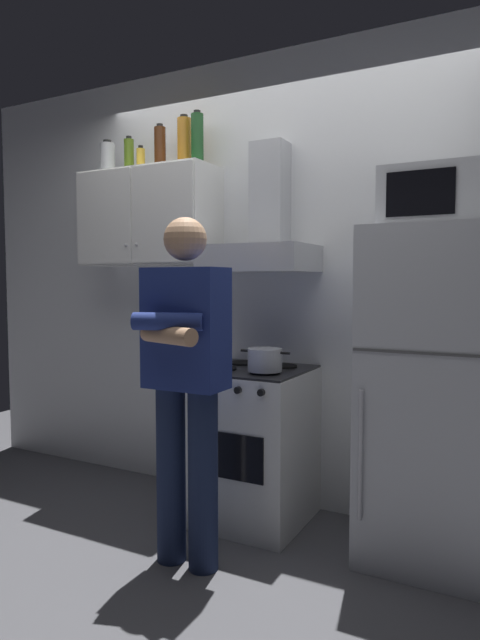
{
  "coord_description": "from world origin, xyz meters",
  "views": [
    {
      "loc": [
        1.31,
        -2.48,
        1.34
      ],
      "look_at": [
        0.0,
        0.0,
        1.15
      ],
      "focal_mm": 30.92,
      "sensor_mm": 36.0,
      "label": 1
    }
  ],
  "objects_px": {
    "stove_oven": "(253,444)",
    "bottle_wine_green": "(197,139)",
    "refrigerator": "(430,396)",
    "bottle_spice_jar": "(141,159)",
    "bottle_liquor_amber": "(184,142)",
    "microwave": "(436,198)",
    "bottle_olive_oil": "(129,156)",
    "bottle_canister_steel": "(107,158)",
    "cooking_pot": "(265,360)",
    "bottle_rum_dark": "(160,148)",
    "person_standing": "(185,377)",
    "upper_cabinet": "(149,218)",
    "range_hood": "(263,237)"
  },
  "relations": [
    {
      "from": "person_standing",
      "to": "bottle_rum_dark",
      "type": "height_order",
      "value": "bottle_rum_dark"
    },
    {
      "from": "refrigerator",
      "to": "person_standing",
      "type": "distance_m",
      "value": 1.17
    },
    {
      "from": "range_hood",
      "to": "bottle_wine_green",
      "type": "relative_size",
      "value": 2.36
    },
    {
      "from": "bottle_rum_dark",
      "to": "bottle_liquor_amber",
      "type": "relative_size",
      "value": 0.88
    },
    {
      "from": "stove_oven",
      "to": "cooking_pot",
      "type": "distance_m",
      "value": 0.53
    },
    {
      "from": "stove_oven",
      "to": "bottle_wine_green",
      "type": "xyz_separation_m",
      "value": [
        -0.44,
        0.13,
        1.77
      ]
    },
    {
      "from": "bottle_spice_jar",
      "to": "bottle_canister_steel",
      "type": "bearing_deg",
      "value": -175.68
    },
    {
      "from": "range_hood",
      "to": "bottle_rum_dark",
      "type": "xyz_separation_m",
      "value": [
        -0.72,
        0.01,
        0.58
      ]
    },
    {
      "from": "bottle_canister_steel",
      "to": "bottle_liquor_amber",
      "type": "relative_size",
      "value": 0.7
    },
    {
      "from": "bottle_canister_steel",
      "to": "bottle_olive_oil",
      "type": "bearing_deg",
      "value": 8.1
    },
    {
      "from": "upper_cabinet",
      "to": "bottle_liquor_amber",
      "type": "relative_size",
      "value": 2.87
    },
    {
      "from": "range_hood",
      "to": "person_standing",
      "type": "distance_m",
      "value": 1.01
    },
    {
      "from": "bottle_olive_oil",
      "to": "upper_cabinet",
      "type": "bearing_deg",
      "value": -2.57
    },
    {
      "from": "bottle_liquor_amber",
      "to": "bottle_spice_jar",
      "type": "bearing_deg",
      "value": -175.37
    },
    {
      "from": "bottle_canister_steel",
      "to": "bottle_rum_dark",
      "type": "bearing_deg",
      "value": 3.96
    },
    {
      "from": "stove_oven",
      "to": "bottle_wine_green",
      "type": "height_order",
      "value": "bottle_wine_green"
    },
    {
      "from": "refrigerator",
      "to": "bottle_spice_jar",
      "type": "bearing_deg",
      "value": 175.95
    },
    {
      "from": "bottle_spice_jar",
      "to": "refrigerator",
      "type": "bearing_deg",
      "value": -4.05
    },
    {
      "from": "refrigerator",
      "to": "bottle_rum_dark",
      "type": "xyz_separation_m",
      "value": [
        -1.67,
        0.14,
        1.38
      ]
    },
    {
      "from": "bottle_olive_oil",
      "to": "refrigerator",
      "type": "bearing_deg",
      "value": -3.95
    },
    {
      "from": "cooking_pot",
      "to": "bottle_canister_steel",
      "type": "xyz_separation_m",
      "value": [
        -1.25,
        0.23,
        1.22
      ]
    },
    {
      "from": "bottle_canister_steel",
      "to": "microwave",
      "type": "bearing_deg",
      "value": -2.51
    },
    {
      "from": "refrigerator",
      "to": "bottle_liquor_amber",
      "type": "distance_m",
      "value": 2.06
    },
    {
      "from": "refrigerator",
      "to": "bottle_wine_green",
      "type": "height_order",
      "value": "bottle_wine_green"
    },
    {
      "from": "cooking_pot",
      "to": "bottle_canister_steel",
      "type": "relative_size",
      "value": 1.3
    },
    {
      "from": "upper_cabinet",
      "to": "bottle_olive_oil",
      "type": "relative_size",
      "value": 3.91
    },
    {
      "from": "microwave",
      "to": "bottle_wine_green",
      "type": "distance_m",
      "value": 1.47
    },
    {
      "from": "bottle_spice_jar",
      "to": "bottle_olive_oil",
      "type": "height_order",
      "value": "bottle_olive_oil"
    },
    {
      "from": "upper_cabinet",
      "to": "range_hood",
      "type": "relative_size",
      "value": 1.2
    },
    {
      "from": "bottle_canister_steel",
      "to": "bottle_wine_green",
      "type": "relative_size",
      "value": 0.69
    },
    {
      "from": "upper_cabinet",
      "to": "stove_oven",
      "type": "xyz_separation_m",
      "value": [
        0.8,
        -0.13,
        -1.32
      ]
    },
    {
      "from": "microwave",
      "to": "bottle_canister_steel",
      "type": "distance_m",
      "value": 2.11
    },
    {
      "from": "upper_cabinet",
      "to": "person_standing",
      "type": "xyz_separation_m",
      "value": [
        0.75,
        -0.73,
        -0.85
      ]
    },
    {
      "from": "bottle_wine_green",
      "to": "bottle_liquor_amber",
      "type": "bearing_deg",
      "value": 168.29
    },
    {
      "from": "bottle_wine_green",
      "to": "microwave",
      "type": "bearing_deg",
      "value": -4.64
    },
    {
      "from": "stove_oven",
      "to": "refrigerator",
      "type": "height_order",
      "value": "refrigerator"
    },
    {
      "from": "range_hood",
      "to": "refrigerator",
      "type": "distance_m",
      "value": 1.25
    },
    {
      "from": "upper_cabinet",
      "to": "person_standing",
      "type": "bearing_deg",
      "value": -44.26
    },
    {
      "from": "person_standing",
      "to": "bottle_olive_oil",
      "type": "height_order",
      "value": "bottle_olive_oil"
    },
    {
      "from": "upper_cabinet",
      "to": "bottle_liquor_amber",
      "type": "height_order",
      "value": "bottle_liquor_amber"
    },
    {
      "from": "upper_cabinet",
      "to": "cooking_pot",
      "type": "bearing_deg",
      "value": -14.73
    },
    {
      "from": "microwave",
      "to": "bottle_olive_oil",
      "type": "bearing_deg",
      "value": 176.6
    },
    {
      "from": "cooking_pot",
      "to": "bottle_rum_dark",
      "type": "relative_size",
      "value": 1.02
    },
    {
      "from": "stove_oven",
      "to": "bottle_spice_jar",
      "type": "distance_m",
      "value": 1.9
    },
    {
      "from": "microwave",
      "to": "bottle_wine_green",
      "type": "relative_size",
      "value": 1.51
    },
    {
      "from": "range_hood",
      "to": "microwave",
      "type": "xyz_separation_m",
      "value": [
        0.95,
        -0.11,
        0.14
      ]
    },
    {
      "from": "range_hood",
      "to": "bottle_rum_dark",
      "type": "bearing_deg",
      "value": 179.13
    },
    {
      "from": "upper_cabinet",
      "to": "bottle_spice_jar",
      "type": "xyz_separation_m",
      "value": [
        -0.06,
        0.0,
        0.37
      ]
    },
    {
      "from": "bottle_canister_steel",
      "to": "bottle_liquor_amber",
      "type": "xyz_separation_m",
      "value": [
        0.57,
        0.04,
        0.05
      ]
    },
    {
      "from": "stove_oven",
      "to": "person_standing",
      "type": "distance_m",
      "value": 0.77
    }
  ]
}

